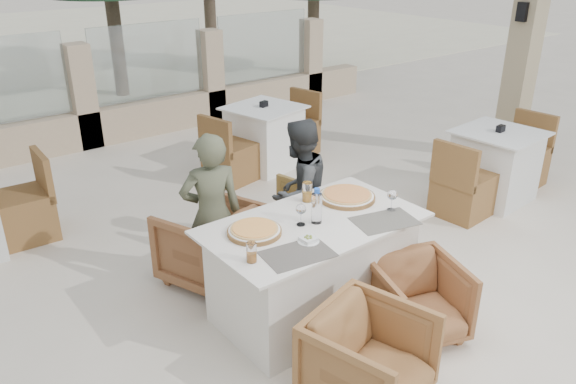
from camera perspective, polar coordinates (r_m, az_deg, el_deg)
ground at (r=4.46m, az=2.62°, el=-11.81°), size 80.00×80.00×0.00m
perimeter_wall_far at (r=8.09m, az=-20.24°, el=9.76°), size 10.00×0.34×1.60m
lantern_pillar at (r=7.72m, az=22.37°, el=10.34°), size 0.34×0.34×2.00m
dining_table at (r=4.23m, az=2.52°, el=-7.69°), size 1.60×0.90×0.77m
placemat_near_left at (r=3.64m, az=0.98°, el=-6.31°), size 0.49×0.37×0.00m
placemat_near_right at (r=4.11m, az=9.80°, el=-2.91°), size 0.51×0.40×0.00m
pizza_left at (r=3.88m, az=-3.44°, el=-3.93°), size 0.47×0.47×0.05m
pizza_right at (r=4.40m, az=6.01°, el=-0.36°), size 0.58×0.58×0.06m
water_bottle at (r=3.98m, az=2.94°, el=-1.39°), size 0.08×0.08×0.27m
wine_glass_centre at (r=3.96m, az=1.32°, el=-2.17°), size 0.09×0.09×0.18m
wine_glass_corner at (r=4.24m, az=10.51°, el=-0.72°), size 0.09×0.09×0.18m
beer_glass_left at (r=3.54m, az=-3.74°, el=-6.14°), size 0.08×0.08×0.13m
beer_glass_right at (r=4.33m, az=1.97°, el=0.02°), size 0.08×0.08×0.16m
olive_dish at (r=3.78m, az=2.09°, el=-4.79°), size 0.14×0.14×0.04m
armchair_far_left at (r=4.69m, az=-7.79°, el=-5.22°), size 0.92×0.93×0.66m
armchair_far_right at (r=5.05m, az=-0.58°, el=-3.05°), size 0.79×0.80×0.62m
armchair_near_left at (r=3.57m, az=8.25°, el=-16.55°), size 0.81×0.82×0.62m
armchair_near_right at (r=4.17m, az=12.97°, el=-10.56°), size 0.78×0.79×0.57m
diner_left at (r=4.42m, az=-7.73°, el=-2.29°), size 0.56×0.46×1.33m
diner_right at (r=4.82m, az=1.12°, el=-0.01°), size 0.72×0.62×1.29m
bg_table_b at (r=7.01m, az=-2.41°, el=5.61°), size 1.78×1.15×0.77m
bg_table_c at (r=6.49m, az=20.25°, el=2.54°), size 1.70×0.94×0.77m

